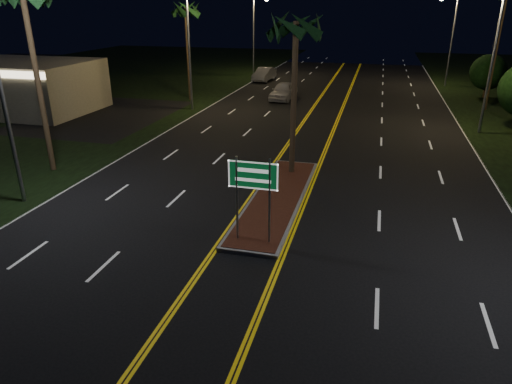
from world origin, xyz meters
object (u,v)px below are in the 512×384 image
(streetlight_left_far, at_px, (257,27))
(streetlight_right_far, at_px, (449,31))
(streetlight_left_mid, at_px, (193,39))
(car_near, at_px, (284,90))
(commercial_building, at_px, (3,85))
(shrub_far, at_px, (488,72))
(median_island, at_px, (277,198))
(palm_median, at_px, (296,26))
(streetlight_right_mid, at_px, (489,47))
(palm_left_far, at_px, (186,10))
(car_far, at_px, (264,73))
(streetlight_left_near, at_px, (5,73))
(highway_sign, at_px, (253,183))

(streetlight_left_far, bearing_deg, streetlight_right_far, -5.38)
(streetlight_left_mid, height_order, car_near, streetlight_left_mid)
(commercial_building, height_order, shrub_far, commercial_building)
(median_island, relative_size, palm_median, 1.23)
(palm_median, bearing_deg, median_island, -90.00)
(streetlight_left_mid, height_order, streetlight_left_far, same)
(streetlight_right_mid, height_order, palm_left_far, streetlight_right_mid)
(commercial_building, height_order, car_far, commercial_building)
(streetlight_right_far, distance_m, palm_left_far, 27.36)
(median_island, distance_m, commercial_building, 29.13)
(streetlight_right_mid, bearing_deg, palm_median, -132.70)
(streetlight_left_mid, xyz_separation_m, streetlight_left_far, (0.00, 20.00, 0.00))
(car_near, bearing_deg, car_far, 116.53)
(median_island, relative_size, car_far, 1.98)
(streetlight_left_near, xyz_separation_m, shrub_far, (24.41, 32.00, -3.32))
(highway_sign, xyz_separation_m, car_near, (-4.43, 27.34, -1.48))
(highway_sign, height_order, streetlight_left_far, streetlight_left_far)
(streetlight_left_near, relative_size, streetlight_right_mid, 1.00)
(car_far, bearing_deg, streetlight_left_near, -87.34)
(palm_left_far, relative_size, shrub_far, 2.22)
(streetlight_left_near, bearing_deg, palm_left_far, 95.21)
(streetlight_left_far, distance_m, palm_median, 35.18)
(commercial_building, distance_m, streetlight_left_near, 22.49)
(palm_median, relative_size, palm_left_far, 0.94)
(highway_sign, bearing_deg, streetlight_right_far, 74.85)
(streetlight_left_near, bearing_deg, highway_sign, -6.47)
(streetlight_left_near, distance_m, palm_left_far, 24.19)
(streetlight_left_near, xyz_separation_m, palm_left_far, (-2.19, 24.00, 2.09))
(highway_sign, distance_m, palm_left_far, 28.77)
(commercial_building, height_order, streetlight_left_mid, streetlight_left_mid)
(streetlight_right_mid, bearing_deg, streetlight_right_far, 90.00)
(median_island, distance_m, car_near, 23.57)
(highway_sign, xyz_separation_m, commercial_building, (-26.00, 17.19, -0.40))
(streetlight_right_mid, bearing_deg, streetlight_left_near, -139.70)
(streetlight_left_near, bearing_deg, streetlight_left_mid, 90.00)
(streetlight_left_mid, xyz_separation_m, car_near, (6.19, 6.14, -4.74))
(highway_sign, relative_size, palm_left_far, 0.36)
(streetlight_right_mid, bearing_deg, car_near, 151.58)
(car_near, distance_m, car_far, 11.31)
(commercial_building, bearing_deg, streetlight_left_near, -46.10)
(highway_sign, relative_size, streetlight_right_mid, 0.36)
(median_island, distance_m, palm_left_far, 25.76)
(streetlight_left_near, distance_m, streetlight_right_far, 43.53)
(streetlight_left_far, relative_size, car_far, 1.74)
(car_near, bearing_deg, streetlight_left_far, 117.82)
(streetlight_right_mid, distance_m, streetlight_right_far, 20.00)
(streetlight_left_mid, bearing_deg, highway_sign, -63.41)
(commercial_building, height_order, palm_left_far, palm_left_far)
(highway_sign, height_order, commercial_building, commercial_building)
(shrub_far, bearing_deg, highway_sign, -112.57)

